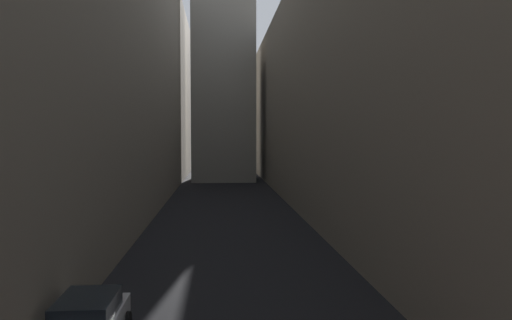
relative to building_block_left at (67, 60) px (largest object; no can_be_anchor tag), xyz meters
The scene contains 3 objects.
ground_plane 17.80m from the building_block_left, ahead, with size 264.00×264.00×0.00m, color black.
building_block_left is the anchor object (origin of this frame).
building_block_right 26.18m from the building_block_left, ahead, with size 15.50×108.00×19.47m, color gray.
Camera 1 is at (-0.70, 9.98, 6.06)m, focal length 33.70 mm.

